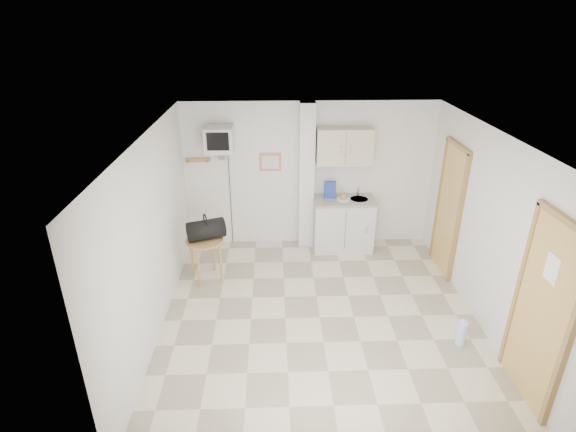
{
  "coord_description": "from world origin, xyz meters",
  "views": [
    {
      "loc": [
        -0.6,
        -4.95,
        3.79
      ],
      "look_at": [
        -0.41,
        0.6,
        1.25
      ],
      "focal_mm": 28.0,
      "sensor_mm": 36.0,
      "label": 1
    }
  ],
  "objects_px": {
    "round_table": "(205,246)",
    "duffel_bag": "(206,230)",
    "crt_television": "(219,140)",
    "water_bottle": "(461,333)"
  },
  "relations": [
    {
      "from": "crt_television",
      "to": "water_bottle",
      "type": "relative_size",
      "value": 5.84
    },
    {
      "from": "round_table",
      "to": "duffel_bag",
      "type": "bearing_deg",
      "value": 45.58
    },
    {
      "from": "water_bottle",
      "to": "duffel_bag",
      "type": "bearing_deg",
      "value": 153.41
    },
    {
      "from": "duffel_bag",
      "to": "crt_television",
      "type": "bearing_deg",
      "value": 58.86
    },
    {
      "from": "crt_television",
      "to": "duffel_bag",
      "type": "relative_size",
      "value": 3.47
    },
    {
      "from": "crt_television",
      "to": "round_table",
      "type": "xyz_separation_m",
      "value": [
        -0.2,
        -0.97,
        -1.37
      ]
    },
    {
      "from": "crt_television",
      "to": "round_table",
      "type": "relative_size",
      "value": 3.2
    },
    {
      "from": "round_table",
      "to": "duffel_bag",
      "type": "xyz_separation_m",
      "value": [
        0.03,
        0.03,
        0.26
      ]
    },
    {
      "from": "round_table",
      "to": "water_bottle",
      "type": "bearing_deg",
      "value": -25.96
    },
    {
      "from": "crt_television",
      "to": "duffel_bag",
      "type": "height_order",
      "value": "crt_television"
    }
  ]
}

